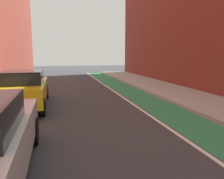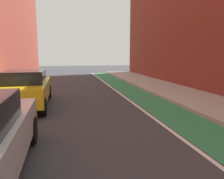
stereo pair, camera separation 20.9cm
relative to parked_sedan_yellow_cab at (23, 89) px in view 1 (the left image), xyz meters
The scene contains 6 objects.
ground_plane 3.80m from the parked_sedan_yellow_cab, 45.07° to the right, with size 74.48×74.48×0.00m, color #38383D.
bike_lane_paint 5.60m from the parked_sedan_yellow_cab, ahead, with size 1.60×33.85×0.00m, color #2D8451.
lane_divider_stripe 4.72m from the parked_sedan_yellow_cab, ahead, with size 0.12×33.85×0.00m, color white.
sidewalk_right 7.83m from the parked_sedan_yellow_cab, ahead, with size 2.92×33.85×0.14m, color #A8A59E.
building_facade_right 11.19m from the parked_sedan_yellow_cab, ahead, with size 2.40×29.85×9.22m, color brown.
parked_sedan_yellow_cab is the anchor object (origin of this frame).
Camera 1 is at (-1.12, 6.01, 2.17)m, focal length 35.20 mm.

